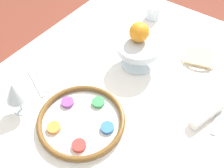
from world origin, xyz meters
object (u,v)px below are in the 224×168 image
Objects in this scene: seder_plate at (81,121)px; orange_fruit at (139,32)px; fruit_stand at (139,49)px; cup_near at (153,12)px; napkin_roll at (206,115)px; bread_plate at (199,58)px; wine_glass at (15,92)px.

orange_fruit is at bearing 2.21° from seder_plate.
fruit_stand is 2.58× the size of cup_near.
fruit_stand is at bearing 75.51° from napkin_roll.
napkin_roll is 2.18× the size of cup_near.
cup_near reaches higher than napkin_roll.
orange_fruit reaches higher than cup_near.
orange_fruit is 0.51× the size of bread_plate.
seder_plate reaches higher than bread_plate.
napkin_roll reaches higher than bread_plate.
wine_glass is 0.90× the size of napkin_roll.
napkin_roll is at bearing -131.96° from cup_near.
fruit_stand is at bearing 0.02° from seder_plate.
wine_glass is 0.78m from bread_plate.
wine_glass reaches higher than bread_plate.
seder_plate is 0.25m from wine_glass.
cup_near is (0.33, 0.12, -0.05)m from fruit_stand.
napkin_roll reaches higher than seder_plate.
orange_fruit is at bearing 127.18° from bread_plate.
wine_glass is 0.77× the size of fruit_stand.
orange_fruit is 0.40m from napkin_roll.
bread_plate is 1.01× the size of napkin_roll.
bread_plate is (0.17, -0.22, -0.15)m from orange_fruit.
wine_glass reaches higher than fruit_stand.
wine_glass is 0.52m from orange_fruit.
fruit_stand is at bearing 132.01° from bread_plate.
bread_plate is (0.18, -0.20, -0.08)m from fruit_stand.
napkin_roll is at bearing -57.14° from wine_glass.
fruit_stand is (0.37, 0.00, 0.07)m from seder_plate.
orange_fruit is (0.48, -0.20, 0.05)m from wine_glass.
wine_glass reaches higher than napkin_roll.
orange_fruit is at bearing -161.94° from cup_near.
bread_plate is at bearing -47.99° from fruit_stand.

